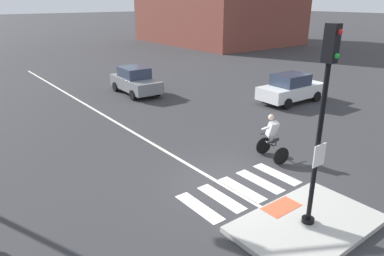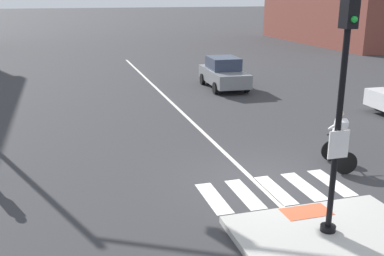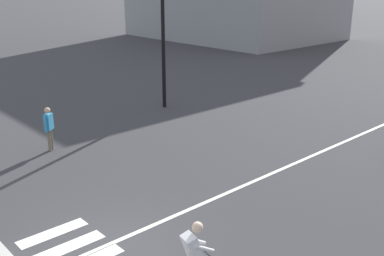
% 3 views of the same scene
% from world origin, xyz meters
% --- Properties ---
extents(ground_plane, '(300.00, 300.00, 0.00)m').
position_xyz_m(ground_plane, '(0.00, 0.00, 0.00)').
color(ground_plane, '#333335').
extents(traffic_island, '(3.92, 2.43, 0.15)m').
position_xyz_m(traffic_island, '(0.00, -2.87, 0.07)').
color(traffic_island, '#B2AFA8').
rests_on(traffic_island, ground).
extents(tactile_pad_front, '(1.10, 0.60, 0.01)m').
position_xyz_m(tactile_pad_front, '(0.00, -2.01, 0.15)').
color(tactile_pad_front, '#DB5B38').
rests_on(tactile_pad_front, traffic_island).
extents(signal_pole, '(0.44, 0.38, 4.96)m').
position_xyz_m(signal_pole, '(0.00, -2.88, 3.13)').
color(signal_pole, black).
rests_on(signal_pole, traffic_island).
extents(crosswalk_stripe_a, '(0.44, 1.80, 0.01)m').
position_xyz_m(crosswalk_stripe_a, '(-1.68, -0.45, 0.00)').
color(crosswalk_stripe_a, silver).
rests_on(crosswalk_stripe_a, ground).
extents(crosswalk_stripe_b, '(0.44, 1.80, 0.01)m').
position_xyz_m(crosswalk_stripe_b, '(-0.84, -0.45, 0.00)').
color(crosswalk_stripe_b, silver).
rests_on(crosswalk_stripe_b, ground).
extents(crosswalk_stripe_c, '(0.44, 1.80, 0.01)m').
position_xyz_m(crosswalk_stripe_c, '(0.00, -0.45, 0.00)').
color(crosswalk_stripe_c, silver).
rests_on(crosswalk_stripe_c, ground).
extents(crosswalk_stripe_d, '(0.44, 1.80, 0.01)m').
position_xyz_m(crosswalk_stripe_d, '(0.84, -0.45, 0.00)').
color(crosswalk_stripe_d, silver).
rests_on(crosswalk_stripe_d, ground).
extents(crosswalk_stripe_e, '(0.44, 1.80, 0.01)m').
position_xyz_m(crosswalk_stripe_e, '(1.68, -0.45, 0.00)').
color(crosswalk_stripe_e, silver).
rests_on(crosswalk_stripe_e, ground).
extents(lane_centre_line, '(0.14, 28.00, 0.01)m').
position_xyz_m(lane_centre_line, '(-0.27, 10.00, 0.00)').
color(lane_centre_line, silver).
rests_on(lane_centre_line, ground).
extents(car_grey_eastbound_far, '(2.00, 4.18, 1.64)m').
position_xyz_m(car_grey_eastbound_far, '(3.20, 12.09, 0.81)').
color(car_grey_eastbound_far, slate).
rests_on(car_grey_eastbound_far, ground).
extents(cyclist, '(0.88, 1.21, 1.68)m').
position_xyz_m(cyclist, '(2.49, 0.53, 0.87)').
color(cyclist, black).
rests_on(cyclist, ground).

